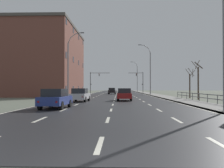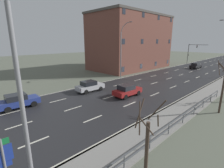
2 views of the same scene
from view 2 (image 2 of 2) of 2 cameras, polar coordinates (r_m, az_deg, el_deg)
name	(u,v)px [view 2 (image 2 of 2)]	position (r m, az deg, el deg)	size (l,w,h in m)	color
ground_plane	(186,73)	(42.07, 24.05, 3.32)	(160.00, 160.00, 0.12)	#5B6051
road_asphalt_strip	(204,68)	(53.28, 28.97, 4.94)	(14.00, 120.00, 0.03)	#232326
guardrail	(160,134)	(12.98, 16.12, -15.96)	(0.07, 28.50, 1.00)	#515459
street_lamp_foreground	(19,91)	(8.21, -29.28, -2.16)	(2.76, 0.24, 10.41)	slate
street_lamp_left_bank	(122,52)	(33.39, 3.29, 11.02)	(2.69, 0.24, 10.61)	slate
traffic_signal_left	(192,50)	(62.38, 25.61, 10.33)	(5.94, 0.36, 6.26)	#38383A
car_near_left	(18,101)	(21.08, -29.40, -5.01)	(1.96, 4.16, 1.57)	navy
car_distant	(196,66)	(50.27, 26.71, 5.66)	(1.97, 4.17, 1.57)	black
car_near_right	(90,86)	(24.53, -7.59, -0.68)	(1.99, 4.18, 1.57)	#B7B7BC
car_far_right	(127,90)	(22.28, 5.24, -2.17)	(1.92, 4.14, 1.57)	maroon
brick_building	(131,42)	(46.06, 6.47, 14.10)	(12.18, 22.06, 13.87)	brown
bare_tree_near	(147,144)	(9.28, 11.86, -19.32)	(1.30, 1.33, 4.50)	#423328
bare_tree_mid	(222,89)	(19.85, 33.57, -1.35)	(1.33, 1.27, 5.43)	#423328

